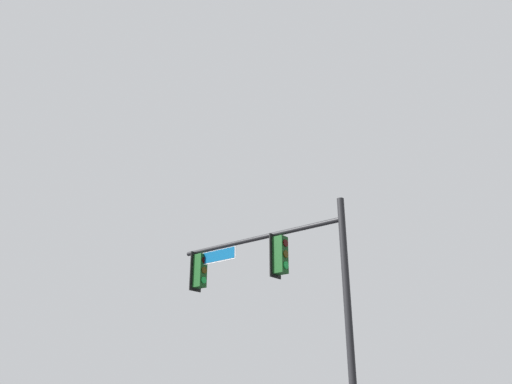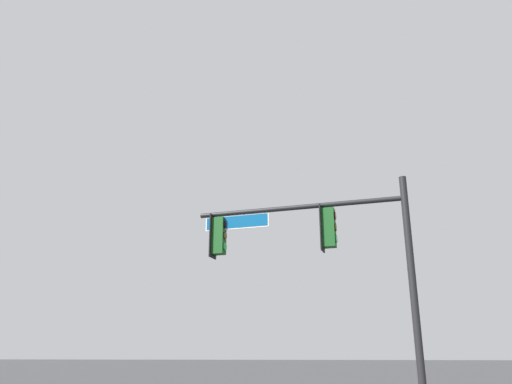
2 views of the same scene
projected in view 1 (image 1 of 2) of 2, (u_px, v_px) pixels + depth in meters
signal_pole_near at (271, 273)px, 14.61m from camera, size 6.03×1.02×6.31m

